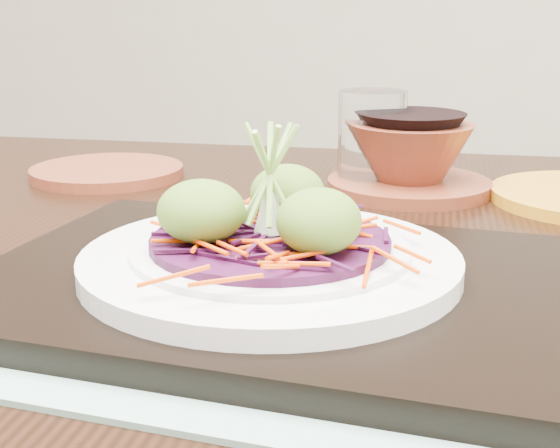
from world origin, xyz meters
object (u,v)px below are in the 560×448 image
(terracotta_side_plate, at_px, (107,172))
(water_glass, at_px, (372,139))
(terracotta_bowl_set, at_px, (410,161))
(dining_table, at_px, (301,392))
(white_plate, at_px, (270,260))
(serving_tray, at_px, (270,284))

(terracotta_side_plate, height_order, water_glass, water_glass)
(terracotta_side_plate, xyz_separation_m, terracotta_bowl_set, (0.31, 0.03, 0.02))
(dining_table, relative_size, terracotta_side_plate, 8.74)
(white_plate, distance_m, terracotta_bowl_set, 0.32)
(dining_table, distance_m, serving_tray, 0.15)
(water_glass, relative_size, terracotta_bowl_set, 0.47)
(serving_tray, xyz_separation_m, white_plate, (-0.00, 0.00, 0.02))
(dining_table, bearing_deg, terracotta_side_plate, 137.84)
(terracotta_bowl_set, bearing_deg, water_glass, 166.45)
(serving_tray, bearing_deg, white_plate, 156.83)
(white_plate, height_order, terracotta_bowl_set, terracotta_bowl_set)
(dining_table, bearing_deg, serving_tray, -93.13)
(terracotta_side_plate, bearing_deg, serving_tray, -46.18)
(dining_table, relative_size, serving_tray, 3.91)
(serving_tray, height_order, white_plate, white_plate)
(dining_table, xyz_separation_m, terracotta_side_plate, (-0.27, 0.20, 0.11))
(water_glass, bearing_deg, terracotta_bowl_set, -13.55)
(white_plate, height_order, terracotta_side_plate, white_plate)
(dining_table, distance_m, terracotta_bowl_set, 0.27)
(serving_tray, bearing_deg, terracotta_bowl_set, 83.41)
(dining_table, xyz_separation_m, white_plate, (0.00, -0.09, 0.13))
(white_plate, xyz_separation_m, water_glass, (-0.00, 0.32, 0.02))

